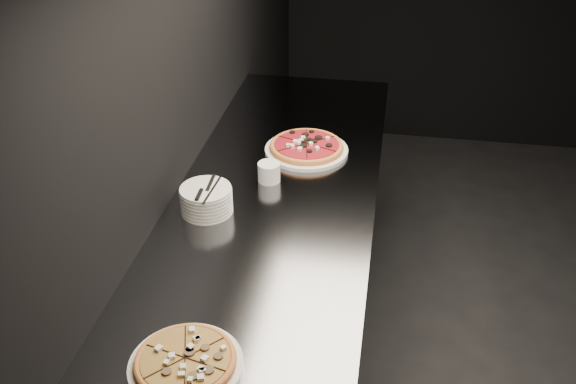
% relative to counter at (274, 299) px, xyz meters
% --- Properties ---
extents(wall_left, '(0.02, 5.00, 2.80)m').
position_rel_counter_xyz_m(wall_left, '(-0.37, 0.00, 0.94)').
color(wall_left, black).
rests_on(wall_left, floor).
extents(counter, '(0.74, 2.44, 0.92)m').
position_rel_counter_xyz_m(counter, '(0.00, 0.00, 0.00)').
color(counter, slate).
rests_on(counter, floor).
extents(pizza_mushroom, '(0.32, 0.32, 0.03)m').
position_rel_counter_xyz_m(pizza_mushroom, '(-0.07, -0.81, 0.48)').
color(pizza_mushroom, silver).
rests_on(pizza_mushroom, counter).
extents(pizza_tomato, '(0.39, 0.39, 0.04)m').
position_rel_counter_xyz_m(pizza_tomato, '(0.06, 0.40, 0.48)').
color(pizza_tomato, silver).
rests_on(pizza_tomato, counter).
extents(plate_stack, '(0.18, 0.18, 0.10)m').
position_rel_counter_xyz_m(plate_stack, '(-0.22, -0.10, 0.51)').
color(plate_stack, silver).
rests_on(plate_stack, counter).
extents(cutlery, '(0.07, 0.19, 0.01)m').
position_rel_counter_xyz_m(cutlery, '(-0.21, -0.11, 0.56)').
color(cutlery, silver).
rests_on(cutlery, plate_stack).
extents(ramekin, '(0.09, 0.09, 0.07)m').
position_rel_counter_xyz_m(ramekin, '(-0.04, 0.15, 0.50)').
color(ramekin, silver).
rests_on(ramekin, counter).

